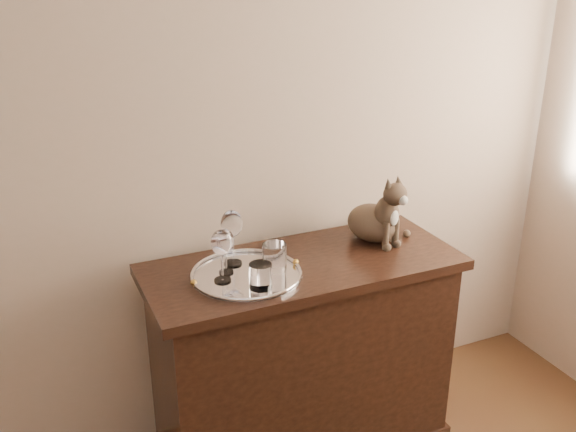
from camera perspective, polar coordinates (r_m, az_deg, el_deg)
name	(u,v)px	position (r m, az deg, el deg)	size (l,w,h in m)	color
wall_back	(113,130)	(2.36, -15.31, 7.42)	(4.00, 0.10, 2.70)	#C4AC93
sideboard	(302,358)	(2.63, 1.28, -12.47)	(1.20, 0.50, 0.85)	black
tray	(247,276)	(2.31, -3.71, -5.30)	(0.40, 0.40, 0.01)	silver
wine_glass_a	(226,251)	(2.29, -5.58, -3.14)	(0.06, 0.06, 0.17)	silver
wine_glass_b	(232,238)	(2.35, -4.99, -1.92)	(0.08, 0.08, 0.21)	silver
wine_glass_c	(222,256)	(2.23, -5.92, -3.54)	(0.07, 0.07, 0.19)	silver
tumbler_b	(261,276)	(2.20, -2.45, -5.35)	(0.08, 0.08, 0.09)	silver
tumbler_c	(274,257)	(2.32, -1.21, -3.67)	(0.09, 0.09, 0.10)	silver
cat	(374,206)	(2.57, 7.64, 0.91)	(0.29, 0.27, 0.29)	#493A2B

